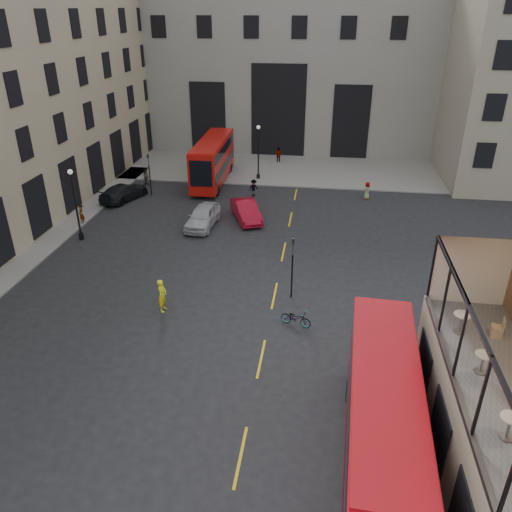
# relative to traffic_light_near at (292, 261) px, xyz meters

# --- Properties ---
(ground) EXTENTS (140.00, 140.00, 0.00)m
(ground) POSITION_rel_traffic_light_near_xyz_m (1.00, -12.00, -2.42)
(ground) COLOR black
(ground) RESTS_ON ground
(host_frontage) EXTENTS (3.00, 11.00, 4.50)m
(host_frontage) POSITION_rel_traffic_light_near_xyz_m (7.50, -12.00, -0.17)
(host_frontage) COLOR tan
(host_frontage) RESTS_ON ground
(cafe_floor) EXTENTS (3.00, 10.00, 0.10)m
(cafe_floor) POSITION_rel_traffic_light_near_xyz_m (7.50, -12.00, 2.12)
(cafe_floor) COLOR slate
(cafe_floor) RESTS_ON host_frontage
(gateway) EXTENTS (35.00, 10.60, 18.00)m
(gateway) POSITION_rel_traffic_light_near_xyz_m (-4.00, 35.99, 6.96)
(gateway) COLOR gray
(gateway) RESTS_ON ground
(pavement_far) EXTENTS (40.00, 12.00, 0.12)m
(pavement_far) POSITION_rel_traffic_light_near_xyz_m (-5.00, 26.00, -2.36)
(pavement_far) COLOR slate
(pavement_far) RESTS_ON ground
(traffic_light_near) EXTENTS (0.16, 0.20, 3.80)m
(traffic_light_near) POSITION_rel_traffic_light_near_xyz_m (0.00, 0.00, 0.00)
(traffic_light_near) COLOR black
(traffic_light_near) RESTS_ON ground
(traffic_light_far) EXTENTS (0.16, 0.20, 3.80)m
(traffic_light_far) POSITION_rel_traffic_light_near_xyz_m (-14.00, 16.00, 0.00)
(traffic_light_far) COLOR black
(traffic_light_far) RESTS_ON ground
(street_lamp_a) EXTENTS (0.36, 0.36, 5.33)m
(street_lamp_a) POSITION_rel_traffic_light_near_xyz_m (-16.00, 6.00, -0.03)
(street_lamp_a) COLOR black
(street_lamp_a) RESTS_ON ground
(street_lamp_b) EXTENTS (0.36, 0.36, 5.33)m
(street_lamp_b) POSITION_rel_traffic_light_near_xyz_m (-5.00, 22.00, -0.03)
(street_lamp_b) COLOR black
(street_lamp_b) RESTS_ON ground
(bus_near) EXTENTS (2.96, 10.65, 4.20)m
(bus_near) POSITION_rel_traffic_light_near_xyz_m (4.06, -11.72, -0.06)
(bus_near) COLOR #A60B13
(bus_near) RESTS_ON ground
(bus_far) EXTENTS (2.64, 10.54, 4.19)m
(bus_far) POSITION_rel_traffic_light_near_xyz_m (-9.20, 20.47, -0.07)
(bus_far) COLOR #AB100B
(bus_far) RESTS_ON ground
(car_a) EXTENTS (2.23, 4.91, 1.63)m
(car_a) POSITION_rel_traffic_light_near_xyz_m (-7.66, 9.65, -1.61)
(car_a) COLOR #A9ACB1
(car_a) RESTS_ON ground
(car_b) EXTENTS (3.35, 4.96, 1.55)m
(car_b) POSITION_rel_traffic_light_near_xyz_m (-4.53, 11.43, -1.65)
(car_b) COLOR maroon
(car_b) RESTS_ON ground
(car_c) EXTENTS (3.60, 5.38, 1.45)m
(car_c) POSITION_rel_traffic_light_near_xyz_m (-16.00, 14.53, -1.70)
(car_c) COLOR black
(car_c) RESTS_ON ground
(bicycle) EXTENTS (1.81, 1.05, 0.90)m
(bicycle) POSITION_rel_traffic_light_near_xyz_m (0.46, -2.88, -1.98)
(bicycle) COLOR gray
(bicycle) RESTS_ON ground
(cyclist) EXTENTS (0.49, 0.73, 1.96)m
(cyclist) POSITION_rel_traffic_light_near_xyz_m (-7.05, -2.47, -1.45)
(cyclist) COLOR yellow
(cyclist) RESTS_ON ground
(pedestrian_a) EXTENTS (1.01, 0.91, 1.69)m
(pedestrian_a) POSITION_rel_traffic_light_near_xyz_m (-15.37, 18.55, -1.58)
(pedestrian_a) COLOR gray
(pedestrian_a) RESTS_ON ground
(pedestrian_b) EXTENTS (1.12, 1.09, 1.54)m
(pedestrian_b) POSITION_rel_traffic_light_near_xyz_m (-4.74, 17.08, -1.65)
(pedestrian_b) COLOR gray
(pedestrian_b) RESTS_ON ground
(pedestrian_c) EXTENTS (1.11, 0.78, 1.74)m
(pedestrian_c) POSITION_rel_traffic_light_near_xyz_m (-3.59, 28.00, -1.55)
(pedestrian_c) COLOR gray
(pedestrian_c) RESTS_ON ground
(pedestrian_d) EXTENTS (0.57, 0.80, 1.54)m
(pedestrian_d) POSITION_rel_traffic_light_near_xyz_m (5.35, 17.78, -1.66)
(pedestrian_d) COLOR gray
(pedestrian_d) RESTS_ON ground
(pedestrian_e) EXTENTS (0.56, 0.68, 1.60)m
(pedestrian_e) POSITION_rel_traffic_light_near_xyz_m (-17.22, 8.78, -1.62)
(pedestrian_e) COLOR gray
(pedestrian_e) RESTS_ON ground
(cafe_table_near) EXTENTS (0.60, 0.60, 0.75)m
(cafe_table_near) POSITION_rel_traffic_light_near_xyz_m (7.01, -14.27, 2.67)
(cafe_table_near) COLOR white
(cafe_table_near) RESTS_ON cafe_floor
(cafe_table_mid) EXTENTS (0.57, 0.57, 0.71)m
(cafe_table_mid) POSITION_rel_traffic_light_near_xyz_m (7.01, -11.43, 2.64)
(cafe_table_mid) COLOR beige
(cafe_table_mid) RESTS_ON cafe_floor
(cafe_table_far) EXTENTS (0.62, 0.62, 0.77)m
(cafe_table_far) POSITION_rel_traffic_light_near_xyz_m (6.82, -9.18, 2.69)
(cafe_table_far) COLOR beige
(cafe_table_far) RESTS_ON cafe_floor
(cafe_chair_d) EXTENTS (0.44, 0.44, 0.77)m
(cafe_chair_d) POSITION_rel_traffic_light_near_xyz_m (8.10, -9.25, 2.41)
(cafe_chair_d) COLOR tan
(cafe_chair_d) RESTS_ON cafe_floor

